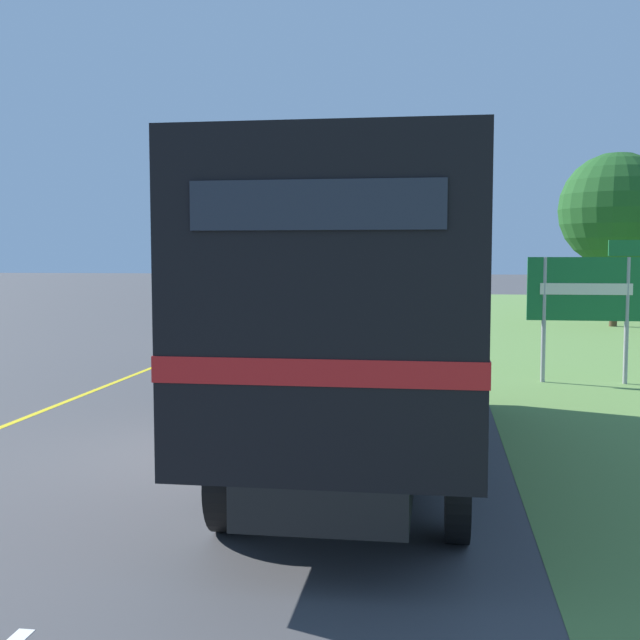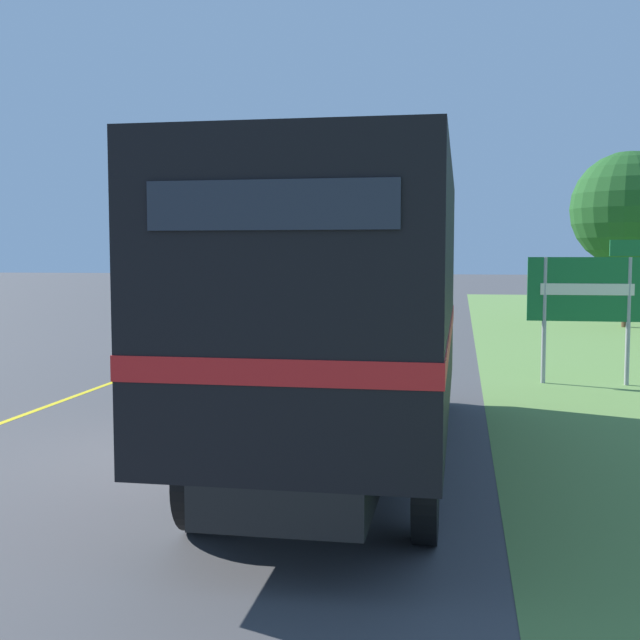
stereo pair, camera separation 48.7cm
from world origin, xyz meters
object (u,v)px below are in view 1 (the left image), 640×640
Objects in this scene: horse_trailer_truck at (366,304)px; roadside_tree_far at (614,237)px; highway_sign at (588,292)px; lead_car_white at (284,308)px; roadside_tree_mid at (616,210)px.

roadside_tree_far is at bearing 72.83° from horse_trailer_truck.
horse_trailer_truck is 3.02× the size of highway_sign.
horse_trailer_truck is at bearing -119.13° from highway_sign.
highway_sign is at bearing 60.87° from horse_trailer_truck.
highway_sign is (7.60, -7.10, 0.85)m from lead_car_white.
lead_car_white is at bearing -130.67° from roadside_tree_far.
roadside_tree_far is at bearing 78.55° from roadside_tree_mid.
highway_sign is at bearing -103.83° from roadside_tree_mid.
roadside_tree_mid is at bearing -101.45° from roadside_tree_far.
highway_sign is 14.21m from roadside_tree_mid.
roadside_tree_far is (5.00, 21.78, 1.56)m from highway_sign.
horse_trailer_truck is 30.10m from roadside_tree_far.
horse_trailer_truck is 7.95m from highway_sign.
roadside_tree_far is at bearing 77.06° from highway_sign.
horse_trailer_truck is 14.57m from lead_car_white.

